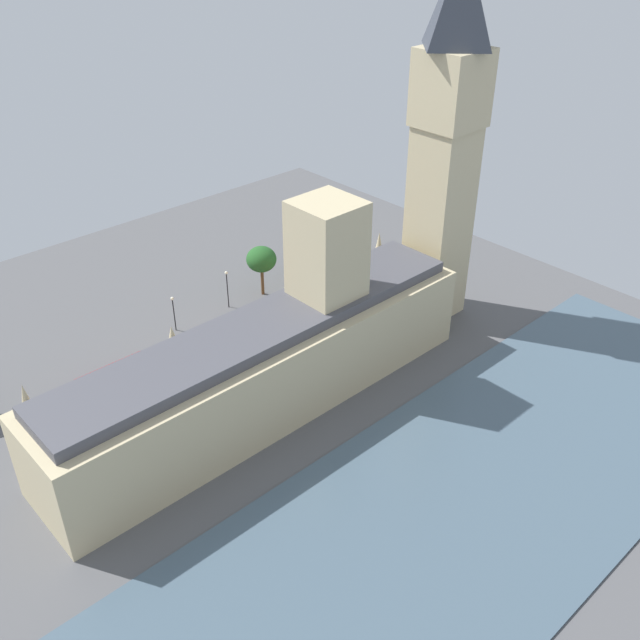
% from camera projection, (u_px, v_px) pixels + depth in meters
% --- Properties ---
extents(ground_plane, '(135.14, 135.14, 0.00)m').
position_uv_depth(ground_plane, '(257.00, 399.00, 101.86)').
color(ground_plane, '#565659').
extents(river_thames, '(34.08, 121.63, 0.25)m').
position_uv_depth(river_thames, '(432.00, 527.00, 81.66)').
color(river_thames, '#475B6B').
rests_on(river_thames, ground).
extents(parliament_building, '(13.85, 65.14, 27.65)m').
position_uv_depth(parliament_building, '(273.00, 356.00, 97.46)').
color(parliament_building, '#CCBA8E').
rests_on(parliament_building, ground).
extents(clock_tower, '(9.14, 9.14, 58.51)m').
position_uv_depth(clock_tower, '(447.00, 137.00, 107.05)').
color(clock_tower, '#CCBA8E').
rests_on(clock_tower, ground).
extents(car_yellow_cab_trailing, '(1.86, 4.71, 1.74)m').
position_uv_depth(car_yellow_cab_trailing, '(310.00, 305.00, 122.39)').
color(car_yellow_cab_trailing, gold).
rests_on(car_yellow_cab_trailing, ground).
extents(double_decker_bus_midblock, '(2.67, 10.51, 4.75)m').
position_uv_depth(double_decker_bus_midblock, '(273.00, 319.00, 115.30)').
color(double_decker_bus_midblock, '#B20C0F').
rests_on(double_decker_bus_midblock, ground).
extents(car_black_opposite_hall, '(2.10, 4.56, 1.74)m').
position_uv_depth(car_black_opposite_hall, '(223.00, 344.00, 112.31)').
color(car_black_opposite_hall, black).
rests_on(car_black_opposite_hall, ground).
extents(car_blue_kerbside, '(2.04, 4.51, 1.74)m').
position_uv_depth(car_blue_kerbside, '(178.00, 368.00, 106.91)').
color(car_blue_kerbside, navy).
rests_on(car_blue_kerbside, ground).
extents(double_decker_bus_under_trees, '(2.68, 10.51, 4.75)m').
position_uv_depth(double_decker_bus_under_trees, '(115.00, 381.00, 101.25)').
color(double_decker_bus_under_trees, '#B20C0F').
rests_on(double_decker_bus_under_trees, ground).
extents(car_white_corner, '(1.90, 4.45, 1.74)m').
position_uv_depth(car_white_corner, '(60.00, 419.00, 96.81)').
color(car_white_corner, silver).
rests_on(car_white_corner, ground).
extents(pedestrian_by_river_gate, '(0.57, 0.64, 1.57)m').
position_uv_depth(pedestrian_by_river_gate, '(162.00, 407.00, 99.18)').
color(pedestrian_by_river_gate, black).
rests_on(pedestrian_by_river_gate, ground).
extents(pedestrian_near_tower, '(0.50, 0.60, 1.65)m').
position_uv_depth(pedestrian_near_tower, '(250.00, 364.00, 107.94)').
color(pedestrian_near_tower, black).
rests_on(pedestrian_near_tower, ground).
extents(plane_tree_far_end, '(5.31, 5.31, 9.25)m').
position_uv_depth(plane_tree_far_end, '(261.00, 259.00, 123.86)').
color(plane_tree_far_end, brown).
rests_on(plane_tree_far_end, ground).
extents(plane_tree_leading, '(6.87, 6.87, 9.78)m').
position_uv_depth(plane_tree_leading, '(304.00, 242.00, 129.85)').
color(plane_tree_leading, brown).
rests_on(plane_tree_leading, ground).
extents(street_lamp_slot_11, '(0.56, 0.56, 7.02)m').
position_uv_depth(street_lamp_slot_11, '(227.00, 283.00, 121.13)').
color(street_lamp_slot_11, black).
rests_on(street_lamp_slot_11, ground).
extents(street_lamp_slot_12, '(0.56, 0.56, 6.34)m').
position_uv_depth(street_lamp_slot_12, '(173.00, 307.00, 115.02)').
color(street_lamp_slot_12, black).
rests_on(street_lamp_slot_12, ground).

